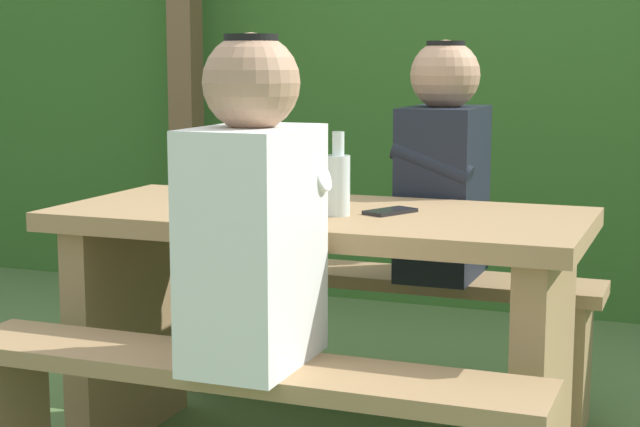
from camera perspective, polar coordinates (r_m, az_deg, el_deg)
hedge_backdrop at (r=4.76m, az=9.55°, el=8.98°), size 6.40×0.64×2.27m
pergola_post_left at (r=4.72m, az=-7.53°, el=7.25°), size 0.12×0.12×1.98m
picnic_table at (r=2.74m, az=0.00°, el=-4.40°), size 1.40×0.64×0.71m
bench_near at (r=2.33m, az=-4.63°, el=-11.10°), size 1.40×0.24×0.44m
bench_far at (r=3.25m, az=3.27°, el=-5.35°), size 1.40×0.24×0.44m
person_white_shirt at (r=2.21m, az=-3.75°, el=-0.03°), size 0.25×0.35×0.72m
person_black_coat at (r=3.11m, az=6.92°, el=2.49°), size 0.25×0.35×0.72m
drinking_glass at (r=2.87m, az=-4.86°, el=1.46°), size 0.07×0.07×0.08m
bottle_left at (r=2.60m, az=1.02°, el=1.80°), size 0.06×0.06×0.22m
cell_phone at (r=2.65m, az=3.95°, el=0.12°), size 0.12×0.16×0.01m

